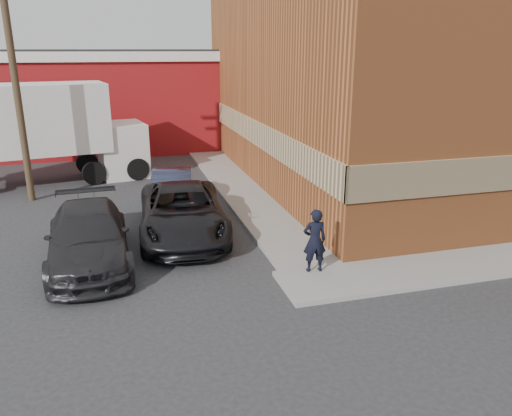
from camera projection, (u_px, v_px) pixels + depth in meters
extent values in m
plane|color=#28282B|center=(290.00, 273.00, 13.13)|extent=(90.00, 90.00, 0.00)
cube|color=#A9582B|center=(405.00, 75.00, 22.19)|extent=(14.00, 18.00, 9.00)
cube|color=tan|center=(253.00, 132.00, 21.06)|extent=(0.08, 18.16, 1.00)
cube|color=gray|center=(234.00, 184.00, 21.52)|extent=(1.80, 18.00, 0.12)
cube|color=maroon|center=(81.00, 105.00, 29.17)|extent=(16.00, 8.00, 5.00)
cube|color=silver|center=(76.00, 56.00, 28.33)|extent=(16.30, 8.30, 0.50)
cube|color=black|center=(75.00, 50.00, 28.24)|extent=(16.00, 8.00, 0.10)
cylinder|color=#493724|center=(15.00, 82.00, 18.09)|extent=(0.26, 0.26, 9.00)
imported|color=black|center=(315.00, 241.00, 12.75)|extent=(0.65, 0.46, 1.68)
imported|color=#2B2F47|center=(172.00, 190.00, 18.38)|extent=(2.08, 4.32, 1.37)
imported|color=black|center=(183.00, 212.00, 15.57)|extent=(2.98, 5.76, 1.55)
imported|color=#262629|center=(88.00, 237.00, 13.57)|extent=(2.35, 5.32, 1.52)
cube|color=silver|center=(25.00, 119.00, 20.82)|extent=(6.99, 3.75, 2.87)
cube|color=#228039|center=(27.00, 135.00, 19.81)|extent=(6.32, 1.12, 0.88)
cube|color=silver|center=(131.00, 149.00, 23.08)|extent=(2.38, 2.74, 2.43)
cylinder|color=black|center=(94.00, 173.00, 21.58)|extent=(1.04, 0.50, 0.99)
cylinder|color=black|center=(87.00, 163.00, 23.48)|extent=(1.04, 0.50, 0.99)
cylinder|color=black|center=(138.00, 169.00, 22.35)|extent=(1.04, 0.50, 0.99)
cylinder|color=black|center=(127.00, 159.00, 24.25)|extent=(1.04, 0.50, 0.99)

